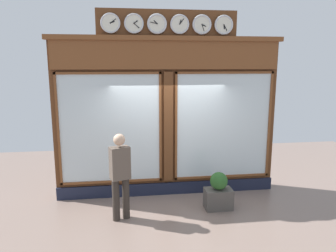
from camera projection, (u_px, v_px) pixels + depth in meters
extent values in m
cube|color=#5B3319|center=(167.00, 120.00, 7.26)|extent=(4.95, 0.30, 3.43)
cube|color=#191E33|center=(168.00, 188.00, 7.40)|extent=(4.95, 0.08, 0.28)
cube|color=brown|center=(168.00, 55.00, 6.80)|extent=(4.85, 0.08, 0.59)
cube|color=brown|center=(168.00, 38.00, 6.76)|extent=(5.05, 0.20, 0.10)
cube|color=silver|center=(223.00, 126.00, 7.29)|extent=(2.13, 0.02, 2.34)
cube|color=brown|center=(225.00, 73.00, 7.05)|extent=(2.23, 0.04, 0.05)
cube|color=brown|center=(222.00, 176.00, 7.50)|extent=(2.23, 0.04, 0.05)
cube|color=brown|center=(269.00, 125.00, 7.42)|extent=(0.05, 0.04, 2.44)
cube|color=brown|center=(176.00, 127.00, 7.13)|extent=(0.05, 0.04, 2.44)
cube|color=silver|center=(110.00, 129.00, 6.97)|extent=(2.13, 0.02, 2.34)
cube|color=brown|center=(108.00, 73.00, 6.72)|extent=(2.23, 0.04, 0.05)
cube|color=brown|center=(112.00, 181.00, 7.18)|extent=(2.23, 0.04, 0.05)
cube|color=brown|center=(58.00, 130.00, 6.80)|extent=(0.05, 0.04, 2.44)
cube|color=brown|center=(160.00, 128.00, 7.09)|extent=(0.05, 0.04, 2.44)
cube|color=#5B3319|center=(168.00, 127.00, 7.12)|extent=(0.20, 0.10, 2.44)
cube|color=#5B3319|center=(168.00, 24.00, 6.74)|extent=(2.98, 0.06, 0.61)
cylinder|color=silver|center=(224.00, 25.00, 6.82)|extent=(0.34, 0.02, 0.34)
torus|color=silver|center=(224.00, 25.00, 6.81)|extent=(0.41, 0.04, 0.41)
cube|color=black|center=(224.00, 27.00, 6.81)|extent=(0.03, 0.01, 0.09)
cube|color=black|center=(226.00, 28.00, 6.82)|extent=(0.08, 0.01, 0.13)
sphere|color=black|center=(224.00, 25.00, 6.80)|extent=(0.02, 0.02, 0.02)
cylinder|color=silver|center=(202.00, 25.00, 6.76)|extent=(0.34, 0.02, 0.34)
torus|color=silver|center=(202.00, 24.00, 6.75)|extent=(0.41, 0.05, 0.41)
cube|color=black|center=(204.00, 25.00, 6.75)|extent=(0.09, 0.01, 0.06)
cube|color=black|center=(203.00, 28.00, 6.76)|extent=(0.06, 0.01, 0.14)
sphere|color=black|center=(202.00, 24.00, 6.74)|extent=(0.02, 0.02, 0.02)
cylinder|color=silver|center=(180.00, 24.00, 6.70)|extent=(0.34, 0.02, 0.34)
torus|color=silver|center=(180.00, 24.00, 6.69)|extent=(0.40, 0.04, 0.40)
cube|color=black|center=(180.00, 22.00, 6.67)|extent=(0.04, 0.01, 0.09)
cube|color=black|center=(182.00, 21.00, 6.68)|extent=(0.10, 0.01, 0.12)
sphere|color=black|center=(180.00, 24.00, 6.68)|extent=(0.02, 0.02, 0.02)
cylinder|color=silver|center=(157.00, 24.00, 6.63)|extent=(0.34, 0.02, 0.34)
torus|color=silver|center=(157.00, 24.00, 6.63)|extent=(0.41, 0.05, 0.41)
cube|color=black|center=(155.00, 22.00, 6.61)|extent=(0.08, 0.01, 0.08)
cube|color=black|center=(154.00, 23.00, 6.61)|extent=(0.14, 0.01, 0.04)
sphere|color=black|center=(157.00, 24.00, 6.62)|extent=(0.02, 0.02, 0.02)
cylinder|color=silver|center=(134.00, 23.00, 6.57)|extent=(0.34, 0.02, 0.34)
torus|color=silver|center=(134.00, 23.00, 6.57)|extent=(0.40, 0.04, 0.40)
cube|color=black|center=(136.00, 22.00, 6.56)|extent=(0.08, 0.01, 0.07)
cube|color=black|center=(137.00, 26.00, 6.57)|extent=(0.12, 0.01, 0.10)
sphere|color=black|center=(134.00, 23.00, 6.55)|extent=(0.02, 0.02, 0.02)
cylinder|color=silver|center=(110.00, 23.00, 6.51)|extent=(0.34, 0.02, 0.34)
torus|color=silver|center=(110.00, 23.00, 6.51)|extent=(0.40, 0.04, 0.40)
cube|color=black|center=(112.00, 22.00, 6.50)|extent=(0.09, 0.01, 0.05)
cube|color=black|center=(113.00, 21.00, 6.50)|extent=(0.12, 0.01, 0.09)
sphere|color=black|center=(110.00, 23.00, 6.49)|extent=(0.02, 0.02, 0.02)
cylinder|color=#312A24|center=(116.00, 200.00, 6.12)|extent=(0.14, 0.14, 0.82)
cylinder|color=#312A24|center=(126.00, 198.00, 6.21)|extent=(0.14, 0.14, 0.82)
cube|color=brown|center=(120.00, 163.00, 6.03)|extent=(0.41, 0.33, 0.62)
sphere|color=tan|center=(119.00, 140.00, 5.94)|extent=(0.22, 0.22, 0.22)
cube|color=#4C4742|center=(218.00, 199.00, 6.66)|extent=(0.56, 0.36, 0.42)
sphere|color=#285623|center=(219.00, 181.00, 6.58)|extent=(0.36, 0.36, 0.36)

